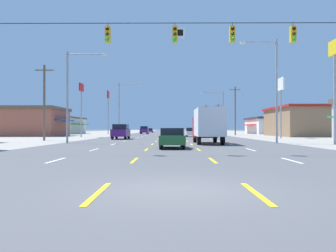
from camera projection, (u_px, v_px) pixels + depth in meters
name	position (u px, v px, depth m)	size (l,w,h in m)	color
ground_plane	(171.00, 135.00, 73.86)	(572.00, 572.00, 0.00)	#4C4C4F
lot_apron_left	(60.00, 135.00, 74.03)	(28.00, 440.00, 0.01)	gray
lot_apron_right	(283.00, 135.00, 73.69)	(28.00, 440.00, 0.01)	gray
lane_markings	(171.00, 133.00, 112.36)	(10.64, 227.60, 0.01)	white
signal_span_wire	(180.00, 64.00, 19.44)	(27.16, 0.53, 8.99)	brown
sedan_center_turn_nearest	(172.00, 138.00, 24.21)	(1.80, 4.50, 1.46)	#235B2D
box_truck_inner_right_near	(208.00, 124.00, 31.19)	(2.40, 7.20, 3.23)	red
suv_far_left_mid	(121.00, 131.00, 44.47)	(1.98, 4.90, 1.98)	#4C196B
hatchback_inner_right_midfar	(191.00, 132.00, 56.94)	(1.72, 3.90, 1.54)	white
suv_far_left_far	(144.00, 130.00, 85.43)	(1.98, 4.90, 1.98)	#4C196B
sedan_center_turn_farther	(171.00, 131.00, 94.59)	(1.80, 4.50, 1.46)	maroon
sedan_far_left_farthest	(150.00, 130.00, 111.30)	(1.80, 4.50, 1.46)	#4C196B
storefront_left_row_1	(31.00, 122.00, 62.14)	(12.86, 11.39, 5.35)	#A35642
storefront_left_row_2	(59.00, 125.00, 87.67)	(11.49, 17.94, 4.38)	silver
storefront_right_row_1	(310.00, 121.00, 61.23)	(13.46, 15.71, 5.39)	#8C6B4C
storefront_right_row_2	(277.00, 125.00, 89.56)	(15.67, 16.02, 4.36)	silver
pole_sign_left_row_1	(81.00, 97.00, 54.14)	(0.24, 2.11, 8.74)	gray
pole_sign_left_row_2	(108.00, 102.00, 81.69)	(0.24, 1.95, 10.64)	gray
pole_sign_right_row_0	(335.00, 68.00, 29.73)	(0.24, 1.89, 9.34)	gray
pole_sign_right_row_1	(281.00, 91.00, 49.11)	(0.24, 2.71, 8.87)	gray
streetlight_left_row_0	(72.00, 90.00, 32.36)	(3.97, 0.26, 8.91)	gray
streetlight_right_row_0	(273.00, 84.00, 32.23)	(3.62, 0.26, 10.08)	gray
streetlight_left_row_1	(121.00, 105.00, 64.97)	(4.35, 0.26, 10.30)	gray
streetlight_right_row_1	(221.00, 109.00, 64.84)	(4.46, 0.26, 8.65)	gray
utility_pole_left_row_0	(44.00, 101.00, 39.16)	(2.20, 0.26, 8.89)	brown
utility_pole_right_row_1	(235.00, 110.00, 69.45)	(2.20, 0.26, 10.10)	brown
utility_pole_right_row_2	(218.00, 118.00, 98.26)	(2.20, 0.26, 8.68)	brown
utility_pole_right_row_3	(206.00, 118.00, 126.95)	(2.20, 0.26, 10.47)	brown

